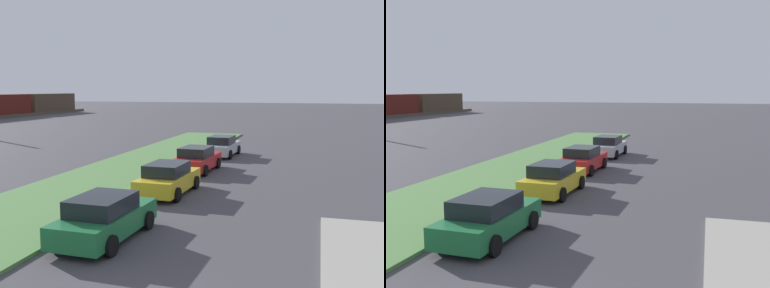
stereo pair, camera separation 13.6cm
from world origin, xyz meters
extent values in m
cube|color=#517F42|center=(10.00, 8.12, 0.06)|extent=(60.00, 6.00, 0.12)
cube|color=#1E6B38|center=(6.04, 3.82, 0.57)|extent=(4.36, 1.95, 0.70)
cube|color=black|center=(5.84, 3.83, 1.19)|extent=(2.26, 1.68, 0.55)
cylinder|color=black|center=(7.42, 4.67, 0.32)|extent=(0.65, 0.24, 0.64)
cylinder|color=black|center=(7.36, 2.87, 0.32)|extent=(0.65, 0.24, 0.64)
cylinder|color=black|center=(4.72, 4.77, 0.32)|extent=(0.65, 0.24, 0.64)
cylinder|color=black|center=(4.66, 2.97, 0.32)|extent=(0.65, 0.24, 0.64)
cube|color=gold|center=(12.59, 3.92, 0.57)|extent=(4.35, 1.93, 0.70)
cube|color=black|center=(12.39, 3.93, 1.19)|extent=(2.25, 1.67, 0.55)
cylinder|color=black|center=(13.97, 4.78, 0.32)|extent=(0.65, 0.24, 0.64)
cylinder|color=black|center=(13.92, 2.98, 0.32)|extent=(0.65, 0.24, 0.64)
cylinder|color=black|center=(11.27, 4.86, 0.32)|extent=(0.65, 0.24, 0.64)
cylinder|color=black|center=(11.22, 3.07, 0.32)|extent=(0.65, 0.24, 0.64)
cube|color=red|center=(18.50, 4.16, 0.57)|extent=(4.38, 2.00, 0.70)
cube|color=black|center=(18.30, 4.17, 1.19)|extent=(2.27, 1.70, 0.55)
cylinder|color=black|center=(19.89, 4.99, 0.32)|extent=(0.65, 0.25, 0.64)
cylinder|color=black|center=(19.81, 3.20, 0.32)|extent=(0.65, 0.25, 0.64)
cylinder|color=black|center=(17.20, 5.12, 0.32)|extent=(0.65, 0.25, 0.64)
cylinder|color=black|center=(17.11, 3.33, 0.32)|extent=(0.65, 0.25, 0.64)
cube|color=#B2B5BA|center=(24.88, 4.02, 0.57)|extent=(4.37, 1.97, 0.70)
cube|color=black|center=(24.68, 4.03, 1.19)|extent=(2.26, 1.69, 0.55)
cylinder|color=black|center=(26.26, 4.87, 0.32)|extent=(0.65, 0.25, 0.64)
cylinder|color=black|center=(26.19, 3.07, 0.32)|extent=(0.65, 0.25, 0.64)
cylinder|color=black|center=(23.57, 4.98, 0.32)|extent=(0.65, 0.25, 0.64)
cylinder|color=black|center=(23.50, 3.18, 0.32)|extent=(0.65, 0.25, 0.64)
cube|color=#473828|center=(71.77, 49.31, 2.20)|extent=(14.00, 3.00, 3.40)
camera|label=1|loc=(-6.73, -2.75, 4.84)|focal=41.98mm
camera|label=2|loc=(-6.69, -2.88, 4.84)|focal=41.98mm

